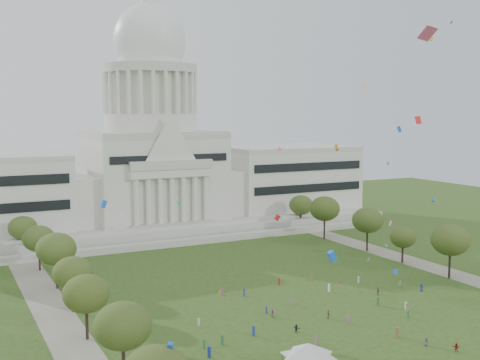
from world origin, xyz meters
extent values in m
plane|color=#304C19|center=(0.00, 0.00, 0.00)|extent=(400.00, 400.00, 0.00)
cube|color=#B7B4AA|center=(0.00, 115.00, 2.00)|extent=(160.00, 60.00, 4.00)
cube|color=#B7B4AA|center=(0.00, 82.00, 1.00)|extent=(130.00, 3.00, 2.00)
cube|color=#B7B4AA|center=(0.00, 90.00, 2.50)|extent=(140.00, 3.00, 5.00)
cube|color=silver|center=(55.00, 114.00, 15.00)|extent=(50.00, 34.00, 22.00)
cube|color=silver|center=(-27.00, 112.00, 12.00)|extent=(12.00, 26.00, 16.00)
cube|color=silver|center=(27.00, 112.00, 12.00)|extent=(12.00, 26.00, 16.00)
cube|color=silver|center=(0.00, 114.00, 18.00)|extent=(44.00, 38.00, 28.00)
cube|color=silver|center=(0.00, 94.00, 21.20)|extent=(28.00, 3.00, 2.40)
cube|color=black|center=(55.00, 96.80, 17.00)|extent=(46.00, 0.40, 11.00)
cylinder|color=silver|center=(0.00, 114.00, 37.40)|extent=(32.00, 32.00, 6.00)
cylinder|color=silver|center=(0.00, 114.00, 47.40)|extent=(28.00, 28.00, 14.00)
cylinder|color=#B7B4AA|center=(0.00, 114.00, 55.90)|extent=(32.40, 32.40, 3.00)
cylinder|color=silver|center=(0.00, 114.00, 61.40)|extent=(22.00, 22.00, 8.00)
ellipsoid|color=white|center=(0.00, 114.00, 65.40)|extent=(25.00, 25.00, 26.20)
cylinder|color=silver|center=(0.00, 114.00, 78.90)|extent=(6.00, 6.00, 5.00)
cube|color=gray|center=(-48.00, 30.00, 0.02)|extent=(8.00, 160.00, 0.04)
cube|color=gray|center=(48.00, 30.00, 0.02)|extent=(8.00, 160.00, 0.04)
ellipsoid|color=#344918|center=(-44.07, -2.96, 8.97)|extent=(8.86, 8.86, 7.25)
cylinder|color=black|center=(-45.04, 17.30, 2.73)|extent=(0.56, 0.56, 5.47)
ellipsoid|color=#3B4C17|center=(-45.04, 17.30, 8.53)|extent=(8.42, 8.42, 6.89)
cylinder|color=black|center=(44.17, 17.44, 3.10)|extent=(0.56, 0.56, 6.20)
ellipsoid|color=#3C4F1C|center=(44.17, 17.44, 9.68)|extent=(9.55, 9.55, 7.82)
cylinder|color=black|center=(-44.09, 33.92, 2.64)|extent=(0.56, 0.56, 5.27)
ellipsoid|color=#3B4E1B|center=(-44.09, 33.92, 8.23)|extent=(8.12, 8.12, 6.65)
cylinder|color=black|center=(44.40, 34.48, 2.28)|extent=(0.56, 0.56, 4.56)
ellipsoid|color=#374818|center=(44.40, 34.48, 7.11)|extent=(7.01, 7.01, 5.74)
cylinder|color=black|center=(-44.08, 52.42, 3.02)|extent=(0.56, 0.56, 6.03)
ellipsoid|color=#3E521E|center=(-44.08, 52.42, 9.41)|extent=(9.29, 9.29, 7.60)
cylinder|color=black|center=(44.76, 50.04, 2.98)|extent=(0.56, 0.56, 5.97)
ellipsoid|color=#334819|center=(44.76, 50.04, 9.31)|extent=(9.19, 9.19, 7.52)
cylinder|color=black|center=(-45.22, 71.01, 2.70)|extent=(0.56, 0.56, 5.41)
ellipsoid|color=#384B1C|center=(-45.22, 71.01, 8.44)|extent=(8.33, 8.33, 6.81)
cylinder|color=black|center=(43.49, 70.19, 3.19)|extent=(0.56, 0.56, 6.37)
ellipsoid|color=#324715|center=(43.49, 70.19, 9.94)|extent=(9.82, 9.82, 8.03)
cylinder|color=black|center=(-46.87, 89.14, 2.66)|extent=(0.56, 0.56, 5.32)
ellipsoid|color=#38511C|center=(-46.87, 89.14, 8.29)|extent=(8.19, 8.19, 6.70)
cylinder|color=black|center=(45.96, 88.13, 2.73)|extent=(0.56, 0.56, 5.47)
ellipsoid|color=#33491B|center=(45.96, 88.13, 8.53)|extent=(8.42, 8.42, 6.89)
cylinder|color=#4C4C4C|center=(-14.26, -9.78, 1.34)|extent=(0.12, 0.12, 2.68)
cube|color=silver|center=(-17.26, -12.78, 2.79)|extent=(6.51, 6.51, 0.21)
pyramid|color=silver|center=(-17.26, -12.78, 3.97)|extent=(9.12, 9.12, 2.15)
imported|color=navy|center=(30.25, 12.34, 0.85)|extent=(0.85, 0.98, 1.70)
imported|color=silver|center=(28.10, 17.08, 0.80)|extent=(0.84, 0.91, 1.60)
imported|color=#33723F|center=(14.66, -0.33, 0.82)|extent=(0.63, 1.10, 1.63)
imported|color=olive|center=(0.38, 6.82, 0.84)|extent=(0.76, 1.08, 1.67)
imported|color=#26262B|center=(-9.46, 3.07, 0.77)|extent=(1.30, 1.49, 1.55)
imported|color=#4C4C51|center=(7.46, -12.71, 0.81)|extent=(0.57, 0.83, 1.62)
imported|color=#26262B|center=(-14.74, -6.41, 0.87)|extent=(0.79, 0.76, 1.75)
imported|color=#994C8C|center=(-9.36, 12.24, 0.81)|extent=(0.92, 0.77, 1.62)
imported|color=silver|center=(17.55, 3.56, 0.91)|extent=(1.10, 1.32, 1.82)
imported|color=#4C4C51|center=(19.27, 14.40, 0.89)|extent=(0.80, 1.14, 1.77)
imported|color=#B21E1E|center=(10.20, -17.01, 0.77)|extent=(1.46, 1.33, 1.53)
cube|color=olive|center=(5.71, -7.26, 0.92)|extent=(0.56, 0.56, 1.84)
cube|color=silver|center=(21.49, 24.28, 0.82)|extent=(0.51, 0.46, 1.64)
cube|color=#33723F|center=(-24.34, 3.82, 0.90)|extent=(0.45, 0.55, 1.80)
cube|color=#B21E1E|center=(-36.03, 23.64, 0.78)|extent=(0.30, 0.44, 1.56)
cube|color=#33723F|center=(-27.91, 3.73, 0.81)|extent=(0.50, 0.46, 1.62)
cube|color=#994C8C|center=(-11.72, 30.30, 0.80)|extent=(0.50, 0.46, 1.60)
cube|color=navy|center=(-37.04, 28.28, 0.87)|extent=(0.53, 0.53, 1.75)
cube|color=#994C8C|center=(-9.48, -3.47, 0.78)|extent=(0.27, 0.42, 1.57)
cube|color=olive|center=(12.46, 31.40, 0.80)|extent=(0.49, 0.49, 1.61)
cube|color=silver|center=(10.93, 21.46, 0.93)|extent=(0.35, 0.52, 1.85)
cube|color=#33723F|center=(14.43, 8.57, 0.96)|extent=(0.60, 0.56, 1.93)
cube|color=navy|center=(-7.90, 27.43, 0.82)|extent=(0.37, 0.49, 1.64)
cube|color=navy|center=(-28.66, -0.15, 0.96)|extent=(0.50, 0.60, 1.92)
cube|color=#994C8C|center=(2.13, 2.66, 0.77)|extent=(0.43, 0.29, 1.54)
cube|color=navy|center=(-17.39, 5.21, 0.92)|extent=(0.33, 0.50, 1.84)
cube|color=#994C8C|center=(-1.71, 16.97, 0.74)|extent=(0.35, 0.45, 1.49)
cube|color=#B21E1E|center=(3.71, 31.56, 0.78)|extent=(0.36, 0.47, 1.57)
cube|color=navy|center=(-9.14, 15.05, 0.72)|extent=(0.29, 0.41, 1.45)
cube|color=#26262B|center=(-35.77, 3.46, 0.82)|extent=(0.49, 0.51, 1.64)
cube|color=silver|center=(-24.30, 14.74, 0.72)|extent=(0.41, 0.45, 1.45)
cube|color=#4C4C51|center=(-33.59, 24.50, 0.73)|extent=(0.35, 0.44, 1.46)
camera|label=1|loc=(-67.76, -88.68, 40.77)|focal=45.00mm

